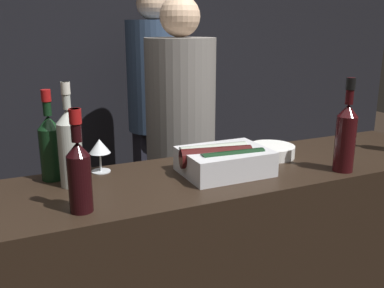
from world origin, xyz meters
TOP-DOWN VIEW (x-y plane):
  - wall_back_chalkboard at (0.00, 2.34)m, footprint 6.40×0.06m
  - ice_bin_with_bottles at (0.11, 0.25)m, footprint 0.35×0.25m
  - bowl_white at (0.41, 0.35)m, footprint 0.20×0.20m
  - wine_glass at (-0.32, 0.46)m, footprint 0.08×0.08m
  - red_wine_bottle_burgundy at (-0.50, 0.45)m, footprint 0.08×0.08m
  - white_wine_bottle at (-0.44, 0.35)m, footprint 0.08×0.08m
  - red_wine_bottle_tall at (-0.46, 0.11)m, footprint 0.07×0.07m
  - red_wine_bottle_black_foil at (0.56, 0.07)m, footprint 0.08×0.08m
  - person_in_hoodie at (0.23, 0.95)m, footprint 0.38×0.38m
  - person_blond_tee at (0.36, 1.76)m, footprint 0.38×0.38m

SIDE VIEW (x-z plane):
  - person_in_hoodie at x=0.23m, z-range 0.10..1.85m
  - person_blond_tee at x=0.36m, z-range 0.11..1.96m
  - bowl_white at x=0.41m, z-range 1.04..1.09m
  - ice_bin_with_bottles at x=0.11m, z-range 1.04..1.15m
  - wine_glass at x=-0.32m, z-range 1.07..1.21m
  - red_wine_bottle_tall at x=-0.46m, z-range 1.01..1.33m
  - red_wine_bottle_burgundy at x=-0.50m, z-range 1.01..1.34m
  - red_wine_bottle_black_foil at x=0.56m, z-range 1.01..1.38m
  - white_wine_bottle at x=-0.44m, z-range 1.00..1.38m
  - wall_back_chalkboard at x=0.00m, z-range 0.00..2.80m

